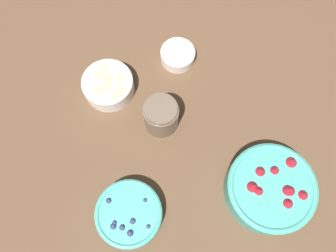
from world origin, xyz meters
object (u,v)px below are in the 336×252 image
(bowl_cream, at_px, (178,54))
(jar_chocolate, at_px, (161,116))
(bowl_blueberries, at_px, (129,214))
(bowl_strawberries, at_px, (270,188))
(bowl_bananas, at_px, (108,85))

(bowl_cream, relative_size, jar_chocolate, 1.01)
(bowl_blueberries, bearing_deg, jar_chocolate, 123.15)
(jar_chocolate, bearing_deg, bowl_blueberries, -56.85)
(bowl_strawberries, relative_size, bowl_bananas, 1.54)
(bowl_cream, bearing_deg, jar_chocolate, -52.73)
(bowl_bananas, relative_size, bowl_cream, 1.40)
(bowl_blueberries, xyz_separation_m, bowl_bananas, (-0.33, 0.17, 0.00))
(bowl_strawberries, xyz_separation_m, jar_chocolate, (-0.33, -0.09, 0.00))
(bowl_bananas, xyz_separation_m, jar_chocolate, (0.18, 0.05, 0.01))
(bowl_bananas, bearing_deg, bowl_cream, 78.00)
(bowl_bananas, relative_size, jar_chocolate, 1.41)
(bowl_blueberries, relative_size, bowl_bananas, 1.15)
(bowl_strawberries, height_order, bowl_blueberries, bowl_strawberries)
(bowl_strawberries, bearing_deg, bowl_blueberries, -119.90)
(bowl_strawberries, distance_m, bowl_bananas, 0.53)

